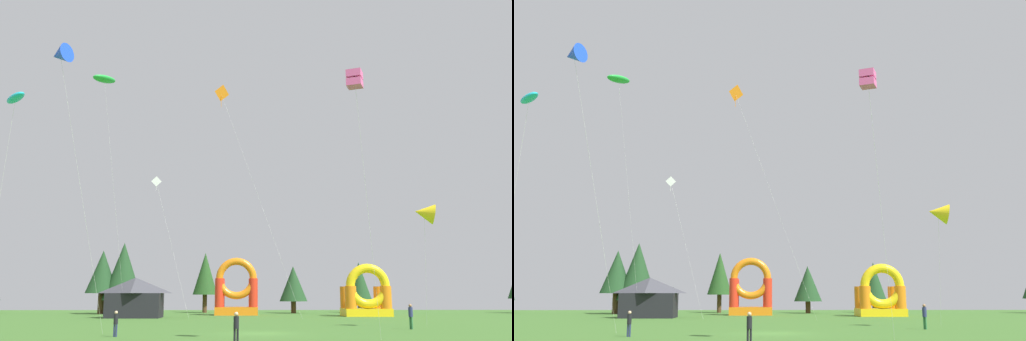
% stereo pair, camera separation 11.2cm
% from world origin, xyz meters
% --- Properties ---
extents(ground_plane, '(120.00, 120.00, 0.00)m').
position_xyz_m(ground_plane, '(0.00, 0.00, 0.00)').
color(ground_plane, '#3D6B28').
extents(kite_yellow_delta, '(2.00, 3.49, 9.97)m').
position_xyz_m(kite_yellow_delta, '(13.53, 5.69, 9.03)').
color(kite_yellow_delta, yellow).
rests_on(kite_yellow_delta, ground_plane).
extents(kite_blue_delta, '(3.30, 6.20, 18.39)m').
position_xyz_m(kite_blue_delta, '(-12.99, -5.13, 17.69)').
color(kite_blue_delta, blue).
rests_on(kite_blue_delta, ground_plane).
extents(kite_cyan_parafoil, '(3.24, 3.92, 15.72)m').
position_xyz_m(kite_cyan_parafoil, '(-16.23, -3.63, 15.27)').
color(kite_cyan_parafoil, '#19B7CC').
rests_on(kite_cyan_parafoil, ground_plane).
extents(kite_white_diamond, '(5.11, 3.88, 16.23)m').
position_xyz_m(kite_white_diamond, '(-11.62, 27.15, 15.59)').
color(kite_white_diamond, white).
rests_on(kite_white_diamond, ground_plane).
extents(kite_pink_box, '(2.43, 5.15, 14.68)m').
position_xyz_m(kite_pink_box, '(5.03, -10.06, 14.18)').
color(kite_pink_box, '#EA599E').
rests_on(kite_pink_box, ground_plane).
extents(kite_green_parafoil, '(4.27, 5.75, 27.27)m').
position_xyz_m(kite_green_parafoil, '(-17.12, 21.33, 26.55)').
color(kite_green_parafoil, green).
rests_on(kite_green_parafoil, ground_plane).
extents(kite_orange_diamond, '(9.62, 2.35, 26.00)m').
position_xyz_m(kite_orange_diamond, '(-3.81, 22.46, 25.17)').
color(kite_orange_diamond, orange).
rests_on(kite_orange_diamond, ground_plane).
extents(person_far_side, '(0.35, 0.35, 1.57)m').
position_xyz_m(person_far_side, '(-9.04, -2.82, 0.93)').
color(person_far_side, navy).
rests_on(person_far_side, ground_plane).
extents(person_left_edge, '(0.44, 0.44, 1.87)m').
position_xyz_m(person_left_edge, '(11.60, 4.51, 1.11)').
color(person_left_edge, '#33723F').
rests_on(person_left_edge, ground_plane).
extents(person_near_camera, '(0.34, 0.34, 1.67)m').
position_xyz_m(person_near_camera, '(-1.44, -8.63, 0.99)').
color(person_near_camera, black).
rests_on(person_near_camera, ground_plane).
extents(inflatable_orange_dome, '(5.46, 4.09, 7.21)m').
position_xyz_m(inflatable_orange_dome, '(-2.08, 34.86, 2.70)').
color(inflatable_orange_dome, orange).
rests_on(inflatable_orange_dome, ground_plane).
extents(inflatable_yellow_castle, '(5.62, 4.90, 6.25)m').
position_xyz_m(inflatable_yellow_castle, '(13.86, 30.72, 2.20)').
color(inflatable_yellow_castle, yellow).
rests_on(inflatable_yellow_castle, ground_plane).
extents(festival_tent, '(6.05, 4.01, 4.48)m').
position_xyz_m(festival_tent, '(-13.51, 26.61, 2.24)').
color(festival_tent, black).
rests_on(festival_tent, ground_plane).
extents(tree_row_2, '(4.43, 4.43, 8.58)m').
position_xyz_m(tree_row_2, '(-20.68, 40.00, 5.60)').
color(tree_row_2, '#4C331E').
rests_on(tree_row_2, ground_plane).
extents(tree_row_3, '(5.48, 5.48, 9.66)m').
position_xyz_m(tree_row_3, '(-17.86, 40.13, 5.70)').
color(tree_row_3, '#4C331E').
rests_on(tree_row_3, ground_plane).
extents(tree_row_4, '(3.60, 3.60, 8.66)m').
position_xyz_m(tree_row_4, '(-6.85, 45.15, 5.56)').
color(tree_row_4, '#4C331E').
rests_on(tree_row_4, ground_plane).
extents(tree_row_5, '(3.97, 3.97, 6.57)m').
position_xyz_m(tree_row_5, '(5.92, 42.46, 4.07)').
color(tree_row_5, '#4C331E').
rests_on(tree_row_5, ground_plane).
extents(tree_row_6, '(3.53, 3.53, 7.25)m').
position_xyz_m(tree_row_6, '(15.86, 44.85, 4.46)').
color(tree_row_6, '#4C331E').
rests_on(tree_row_6, ground_plane).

